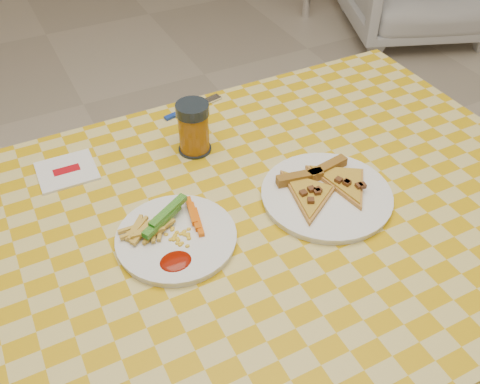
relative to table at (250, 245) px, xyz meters
name	(u,v)px	position (x,y,z in m)	size (l,w,h in m)	color
table	(250,245)	(0.00, 0.00, 0.00)	(1.28, 0.88, 0.76)	white
plate_left	(176,239)	(-0.15, 0.01, 0.08)	(0.21, 0.21, 0.01)	white
plate_right	(326,196)	(0.16, -0.02, 0.08)	(0.25, 0.25, 0.01)	white
fries_veggies	(168,229)	(-0.15, 0.02, 0.10)	(0.17, 0.16, 0.04)	gold
pizza_slices	(324,186)	(0.16, -0.01, 0.09)	(0.23, 0.20, 0.02)	gold
drink_glass	(194,128)	(-0.01, 0.24, 0.13)	(0.07, 0.07, 0.12)	black
napkin	(67,171)	(-0.27, 0.29, 0.08)	(0.12, 0.11, 0.01)	white
fork	(194,107)	(0.06, 0.40, 0.08)	(0.16, 0.05, 0.01)	navy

